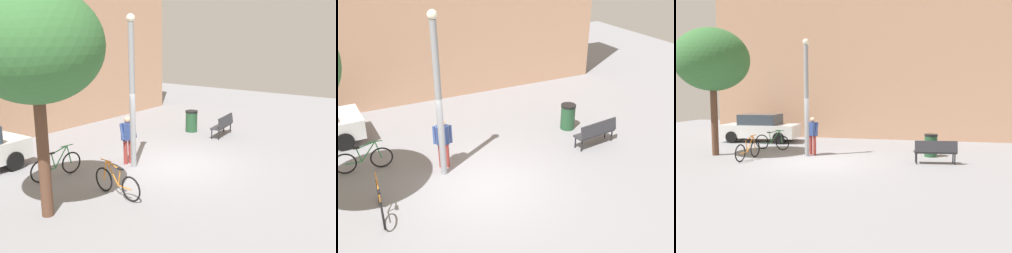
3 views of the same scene
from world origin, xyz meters
The scene contains 7 objects.
ground_plane centered at (0.00, 0.00, 0.00)m, with size 36.00×36.00×0.00m, color gray.
lamppost centered at (-0.89, 1.10, 2.65)m, with size 0.28×0.28×5.01m.
person_by_lamppost centered at (-0.75, 1.47, 0.97)m, with size 0.63×0.40×1.67m.
park_bench centered at (4.49, 0.54, 0.55)m, with size 1.65×0.66×0.92m.
bicycle_green centered at (-3.08, 2.37, 0.38)m, with size 1.81×0.21×0.97m.
bicycle_orange centered at (-3.04, -0.13, 0.38)m, with size 0.20×1.81×0.97m.
trash_bin centered at (4.36, 2.12, 0.49)m, with size 0.56×0.56×0.97m.
Camera 2 is at (-3.94, -9.53, 6.89)m, focal length 43.79 mm.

